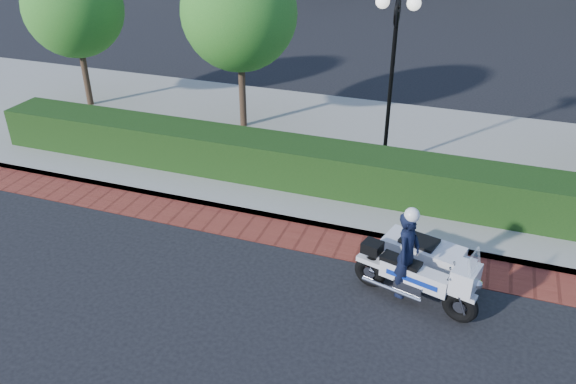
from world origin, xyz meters
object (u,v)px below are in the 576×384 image
(lamppost, at_px, (393,57))
(tree_a, at_px, (74,8))
(tree_b, at_px, (239,13))
(police_motorcycle, at_px, (418,262))

(lamppost, relative_size, tree_a, 0.92)
(lamppost, bearing_deg, tree_b, 163.89)
(tree_a, xyz_separation_m, tree_b, (5.50, 0.00, 0.21))
(lamppost, height_order, tree_a, tree_a)
(lamppost, distance_m, tree_a, 10.09)
(lamppost, relative_size, police_motorcycle, 1.85)
(tree_a, bearing_deg, police_motorcycle, -27.44)
(tree_b, xyz_separation_m, police_motorcycle, (6.00, -5.97, -2.79))
(lamppost, height_order, tree_b, tree_b)
(tree_b, bearing_deg, lamppost, -16.11)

